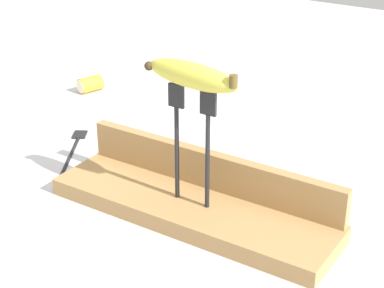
% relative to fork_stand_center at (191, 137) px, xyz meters
% --- Properties ---
extents(ground_plane, '(3.00, 3.00, 0.00)m').
position_rel_fork_stand_center_xyz_m(ground_plane, '(-0.00, 0.00, -0.14)').
color(ground_plane, silver).
extents(wooden_board, '(0.47, 0.13, 0.03)m').
position_rel_fork_stand_center_xyz_m(wooden_board, '(-0.00, 0.00, -0.13)').
color(wooden_board, '#A87F4C').
rests_on(wooden_board, ground).
extents(board_backstop, '(0.46, 0.02, 0.06)m').
position_rel_fork_stand_center_xyz_m(board_backstop, '(-0.00, 0.06, -0.08)').
color(board_backstop, '#A87F4C').
rests_on(board_backstop, wooden_board).
extents(fork_stand_center, '(0.08, 0.01, 0.19)m').
position_rel_fork_stand_center_xyz_m(fork_stand_center, '(0.00, 0.00, 0.00)').
color(fork_stand_center, black).
rests_on(fork_stand_center, wooden_board).
extents(banana_raised_center, '(0.17, 0.06, 0.04)m').
position_rel_fork_stand_center_xyz_m(banana_raised_center, '(-0.00, 0.00, 0.10)').
color(banana_raised_center, '#DBD147').
rests_on(banana_raised_center, fork_stand_center).
extents(fork_fallen_far, '(0.11, 0.17, 0.01)m').
position_rel_fork_stand_center_xyz_m(fork_fallen_far, '(-0.33, 0.10, -0.14)').
color(fork_fallen_far, black).
rests_on(fork_fallen_far, ground).
extents(banana_chunk_near, '(0.05, 0.06, 0.04)m').
position_rel_fork_stand_center_xyz_m(banana_chunk_near, '(-0.51, 0.34, -0.12)').
color(banana_chunk_near, gold).
rests_on(banana_chunk_near, ground).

